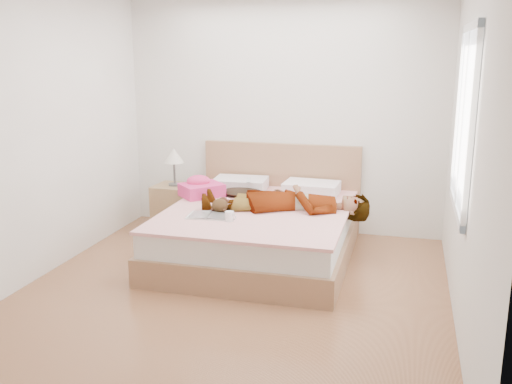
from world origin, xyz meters
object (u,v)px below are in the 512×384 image
at_px(phone, 249,180).
at_px(towel, 201,188).
at_px(bed, 261,229).
at_px(woman, 287,197).
at_px(coffee_mug, 230,216).
at_px(magazine, 209,216).
at_px(nightstand, 176,205).
at_px(plush_toy, 220,205).

xyz_separation_m(phone, towel, (-0.48, -0.17, -0.07)).
xyz_separation_m(phone, bed, (0.24, -0.41, -0.40)).
relative_size(woman, coffee_mug, 13.52).
relative_size(woman, phone, 19.15).
xyz_separation_m(magazine, nightstand, (-0.75, 0.96, -0.20)).
relative_size(phone, coffee_mug, 0.71).
distance_m(woman, bed, 0.43).
relative_size(woman, magazine, 3.90).
height_order(woman, magazine, woman).
relative_size(phone, towel, 0.16).
height_order(coffee_mug, nightstand, nightstand).
relative_size(towel, magazine, 1.26).
height_order(woman, phone, woman).
relative_size(woman, plush_toy, 7.10).
height_order(phone, coffee_mug, phone).
distance_m(phone, plush_toy, 0.71).
bearing_deg(coffee_mug, towel, 125.52).
distance_m(woman, magazine, 0.80).
xyz_separation_m(woman, phone, (-0.50, 0.40, 0.05)).
height_order(towel, plush_toy, towel).
bearing_deg(phone, bed, -69.61).
xyz_separation_m(plush_toy, nightstand, (-0.80, 0.78, -0.26)).
xyz_separation_m(phone, plush_toy, (-0.08, -0.70, -0.09)).
bearing_deg(plush_toy, phone, 83.32).
bearing_deg(nightstand, coffee_mug, -46.98).
relative_size(phone, magazine, 0.20).
bearing_deg(phone, woman, -48.87).
bearing_deg(bed, nightstand, 156.79).
height_order(towel, nightstand, nightstand).
bearing_deg(magazine, phone, 81.57).
height_order(phone, bed, bed).
xyz_separation_m(woman, nightstand, (-1.38, 0.47, -0.30)).
relative_size(phone, nightstand, 0.09).
relative_size(bed, plush_toy, 8.97).
relative_size(coffee_mug, nightstand, 0.13).
height_order(woman, towel, woman).
bearing_deg(coffee_mug, nightstand, 133.02).
height_order(towel, magazine, towel).
distance_m(bed, coffee_mug, 0.65).
bearing_deg(woman, towel, -113.49).
bearing_deg(bed, plush_toy, -137.75).
bearing_deg(towel, phone, 19.40).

